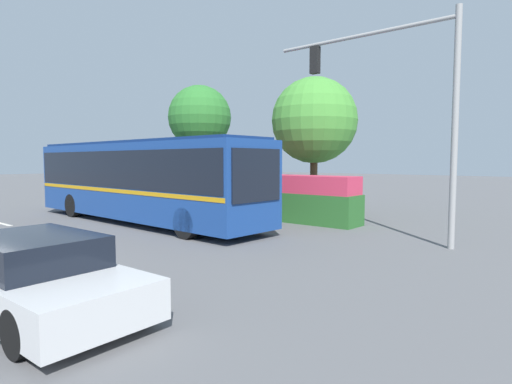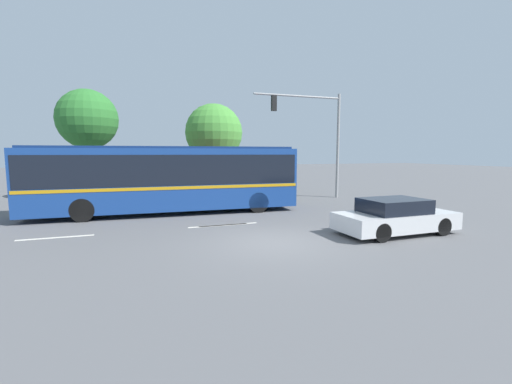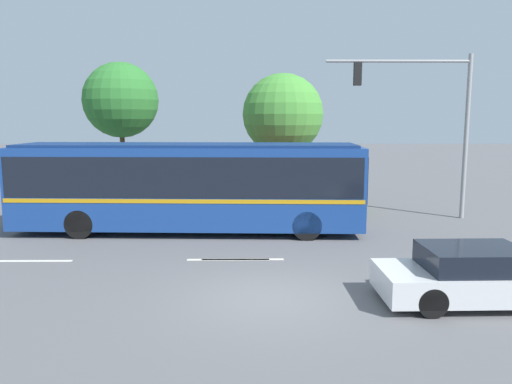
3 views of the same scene
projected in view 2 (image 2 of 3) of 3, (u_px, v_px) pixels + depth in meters
ground_plane at (274, 243)px, 11.25m from camera, size 140.00×140.00×0.00m
city_bus at (168, 176)px, 16.54m from camera, size 12.49×2.99×3.20m
sedan_foreground at (395, 217)px, 12.43m from camera, size 4.36×1.91×1.27m
traffic_light_pole at (319, 128)px, 21.73m from camera, size 5.85×0.24×6.63m
flowering_hedge at (215, 185)px, 21.63m from camera, size 8.06×1.31×1.86m
street_tree_left at (87, 119)px, 21.40m from camera, size 3.65×3.65×6.80m
street_tree_centre at (214, 133)px, 23.90m from camera, size 3.93×3.93×6.26m
lane_stripe_near at (218, 226)px, 13.85m from camera, size 2.40×0.16×0.01m
lane_stripe_mid at (56, 238)px, 11.87m from camera, size 2.40×0.16×0.01m
lane_stripe_far at (228, 225)px, 14.01m from camera, size 2.40×0.16×0.01m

